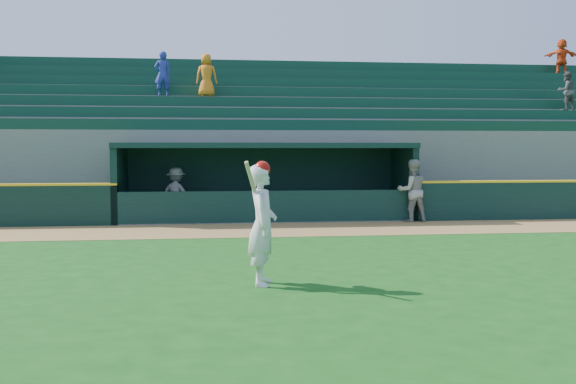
% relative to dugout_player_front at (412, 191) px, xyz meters
% --- Properties ---
extents(ground, '(120.00, 120.00, 0.00)m').
position_rel_dugout_player_front_xyz_m(ground, '(-4.46, -6.35, -0.97)').
color(ground, '#144A12').
rests_on(ground, ground).
extents(warning_track, '(40.00, 3.00, 0.01)m').
position_rel_dugout_player_front_xyz_m(warning_track, '(-4.46, -1.45, -0.97)').
color(warning_track, olive).
rests_on(warning_track, ground).
extents(dugout_player_front, '(0.99, 0.80, 1.95)m').
position_rel_dugout_player_front_xyz_m(dugout_player_front, '(0.00, 0.00, 0.00)').
color(dugout_player_front, '#999994').
rests_on(dugout_player_front, ground).
extents(dugout_player_inside, '(1.24, 1.01, 1.67)m').
position_rel_dugout_player_front_xyz_m(dugout_player_inside, '(-7.32, 1.53, -0.14)').
color(dugout_player_inside, '#A3A39E').
rests_on(dugout_player_inside, ground).
extents(dugout, '(9.40, 2.80, 2.46)m').
position_rel_dugout_player_front_xyz_m(dugout, '(-4.46, 1.65, 0.38)').
color(dugout, slate).
rests_on(dugout, ground).
extents(stands, '(34.50, 6.25, 7.02)m').
position_rel_dugout_player_front_xyz_m(stands, '(-4.47, 6.21, 1.42)').
color(stands, slate).
rests_on(stands, ground).
extents(batter_at_plate, '(0.62, 0.85, 2.11)m').
position_rel_dugout_player_front_xyz_m(batter_at_plate, '(-5.36, -8.59, 0.07)').
color(batter_at_plate, silver).
rests_on(batter_at_plate, ground).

